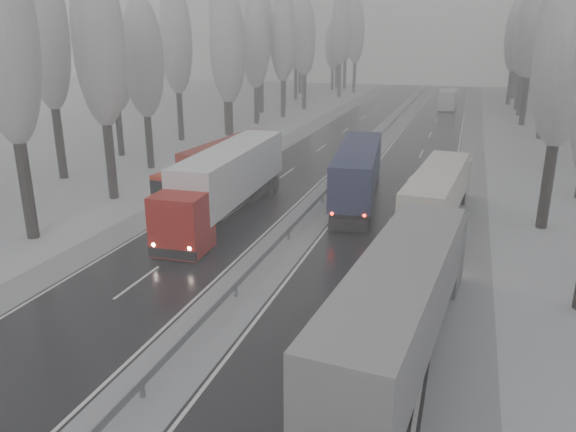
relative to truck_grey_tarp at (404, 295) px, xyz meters
The scene contains 50 objects.
carriageway_right 21.06m from the truck_grey_tarp, 97.25° to the left, with size 7.50×200.00×0.03m, color black.
carriageway_left 24.68m from the truck_grey_tarp, 122.36° to the left, with size 7.50×200.00×0.03m, color black.
median_slush 22.33m from the truck_grey_tarp, 110.83° to the left, with size 3.00×200.00×0.04m, color #94969B.
shoulder_right 21.02m from the truck_grey_tarp, 83.64° to the left, with size 2.40×200.00×0.04m, color #94969B.
shoulder_left 27.63m from the truck_grey_tarp, 131.10° to the left, with size 2.40×200.00×0.04m, color #94969B.
median_guardrail 22.26m from the truck_grey_tarp, 110.84° to the left, with size 0.12×200.00×0.76m.
tree_18 20.64m from the truck_grey_tarp, 69.58° to the left, with size 3.60×3.60×16.58m.
tree_22 38.25m from the truck_grey_tarp, 75.89° to the left, with size 3.60×3.60×15.86m.
tree_24 44.24m from the truck_grey_tarp, 76.52° to the left, with size 3.60×3.60×20.49m.
tree_26 53.76m from the truck_grey_tarp, 79.46° to the left, with size 3.60×3.60×18.78m.
tree_28 64.06m from the truck_grey_tarp, 82.32° to the left, with size 3.60×3.60×19.62m.
tree_30 73.51m from the truck_grey_tarp, 83.17° to the left, with size 3.60×3.60×17.86m.
tree_31 78.39m from the truck_grey_tarp, 79.20° to the left, with size 3.60×3.60×18.58m.
tree_32 80.89m from the truck_grey_tarp, 83.76° to the left, with size 3.60×3.60×17.33m.
tree_33 85.05m from the truck_grey_tarp, 81.95° to the left, with size 3.60×3.60×14.33m.
tree_34 87.85m from the truck_grey_tarp, 84.85° to the left, with size 3.60×3.60×17.63m.
tree_35 93.10m from the truck_grey_tarp, 79.39° to the left, with size 3.60×3.60×18.25m.
tree_36 97.89m from the truck_grey_tarp, 84.61° to the left, with size 3.60×3.60×20.23m.
tree_37 102.49m from the truck_grey_tarp, 80.92° to the left, with size 3.60×3.60×16.37m.
tree_38 108.39m from the truck_grey_tarp, 84.24° to the left, with size 3.60×3.60×17.97m.
tree_39 112.58m from the truck_grey_tarp, 83.01° to the left, with size 3.60×3.60×16.19m.
tree_56 25.22m from the truck_grey_tarp, 164.09° to the left, with size 3.60×3.60×18.12m.
tree_58 28.93m from the truck_grey_tarp, 146.38° to the left, with size 3.60×3.60×17.21m.
tree_59 37.44m from the truck_grey_tarp, 147.83° to the left, with size 3.60×3.60×18.41m.
tree_60 36.45m from the truck_grey_tarp, 135.79° to the left, with size 3.60×3.60×14.84m.
tree_61 43.20m from the truck_grey_tarp, 137.35° to the left, with size 3.60×3.60×13.95m.
tree_62 41.54m from the truck_grey_tarp, 122.35° to the left, with size 3.60×3.60×16.04m.
tree_63 49.33m from the truck_grey_tarp, 127.71° to the left, with size 3.60×3.60×16.88m.
tree_64 51.25m from the truck_grey_tarp, 121.04° to the left, with size 3.60×3.60×15.42m.
tree_65 55.97m from the truck_grey_tarp, 120.49° to the left, with size 3.60×3.60×19.48m.
tree_66 59.58m from the truck_grey_tarp, 116.13° to the left, with size 3.60×3.60×15.23m.
tree_67 63.90m from the truck_grey_tarp, 115.67° to the left, with size 3.60×3.60×17.09m.
tree_68 65.18m from the truck_grey_tarp, 112.24° to the left, with size 3.60×3.60×16.65m.
tree_69 70.95m from the truck_grey_tarp, 114.66° to the left, with size 3.60×3.60×19.35m.
tree_70 74.49m from the truck_grey_tarp, 109.10° to the left, with size 3.60×3.60×17.09m.
tree_71 80.04m from the truck_grey_tarp, 111.40° to the left, with size 3.60×3.60×19.61m.
tree_72 84.00m from the truck_grey_tarp, 108.69° to the left, with size 3.60×3.60×15.11m.
tree_73 88.83m from the truck_grey_tarp, 109.63° to the left, with size 3.60×3.60×17.22m.
tree_74 93.50m from the truck_grey_tarp, 104.30° to the left, with size 3.60×3.60×19.68m.
tree_75 99.84m from the truck_grey_tarp, 108.84° to the left, with size 3.60×3.60×18.60m.
tree_76 102.28m from the truck_grey_tarp, 102.44° to the left, with size 3.60×3.60×18.55m.
tree_77 107.27m from the truck_grey_tarp, 104.91° to the left, with size 3.60×3.60×14.32m.
tree_78 109.52m from the truck_grey_tarp, 103.49° to the left, with size 3.60×3.60×19.55m.
tree_79 113.92m from the truck_grey_tarp, 104.38° to the left, with size 3.60×3.60×17.07m.
truck_grey_tarp is the anchor object (origin of this frame).
truck_blue_box 20.86m from the truck_grey_tarp, 105.51° to the left, with size 4.39×16.45×4.18m.
truck_cream_box 15.96m from the truck_grey_tarp, 88.91° to the left, with size 3.64×15.27×3.89m.
box_truck_distant 76.65m from the truck_grey_tarp, 91.37° to the left, with size 2.78×8.44×3.13m.
truck_red_white 18.85m from the truck_grey_tarp, 133.85° to the left, with size 3.51×17.70×4.51m.
truck_red_red 25.51m from the truck_grey_tarp, 129.09° to the left, with size 3.44×14.56×3.71m.
Camera 1 is at (9.52, -9.74, 11.62)m, focal length 35.00 mm.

